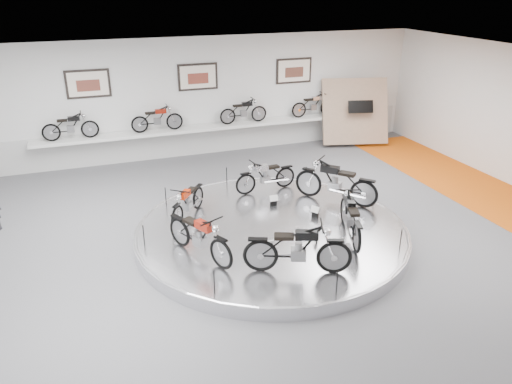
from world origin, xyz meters
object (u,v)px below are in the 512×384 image
object	(u,v)px
bike_d	(199,236)
bike_f	(351,217)
display_platform	(271,232)
shelf	(202,128)
bike_a	(336,182)
bike_e	(297,248)
bike_c	(188,201)
bike_b	(266,176)

from	to	relation	value
bike_d	bike_f	bearing A→B (deg)	59.31
display_platform	shelf	bearing A→B (deg)	90.00
bike_a	bike_e	xyz separation A→B (m)	(-2.37, -2.79, -0.03)
bike_f	display_platform	bearing A→B (deg)	72.32
shelf	bike_e	bearing A→B (deg)	-91.75
shelf	bike_c	xyz separation A→B (m)	(-1.72, -5.24, -0.26)
display_platform	bike_a	world-z (taller)	bike_a
bike_b	bike_f	distance (m)	3.27
shelf	bike_f	world-z (taller)	bike_f
bike_d	shelf	bearing A→B (deg)	139.67
bike_b	bike_c	bearing A→B (deg)	15.91
bike_c	bike_f	xyz separation A→B (m)	(3.20, -2.23, 0.06)
bike_c	bike_d	world-z (taller)	bike_d
bike_b	bike_e	distance (m)	4.20
bike_a	bike_e	world-z (taller)	bike_a
display_platform	bike_e	bearing A→B (deg)	-97.32
bike_c	bike_d	size ratio (longest dim) A/B	0.88
shelf	bike_e	distance (m)	8.41
bike_e	shelf	bearing A→B (deg)	111.11
shelf	bike_e	world-z (taller)	bike_e
bike_c	bike_e	xyz separation A→B (m)	(1.46, -3.16, 0.10)
display_platform	bike_e	xyz separation A→B (m)	(-0.26, -2.01, 0.69)
bike_a	display_platform	bearing A→B (deg)	68.96
shelf	bike_f	xyz separation A→B (m)	(1.48, -7.47, -0.20)
bike_a	bike_e	size ratio (longest dim) A/B	1.05
bike_f	bike_d	bearing A→B (deg)	102.92
bike_c	bike_b	bearing A→B (deg)	149.47
shelf	bike_f	distance (m)	7.62
bike_a	bike_d	size ratio (longest dim) A/B	1.13
display_platform	bike_e	size ratio (longest dim) A/B	3.51
display_platform	bike_c	world-z (taller)	bike_c
bike_d	bike_e	distance (m)	2.08
bike_b	bike_f	bearing A→B (deg)	98.83
bike_a	bike_e	distance (m)	3.65
bike_a	bike_b	bearing A→B (deg)	6.29
bike_e	bike_f	size ratio (longest dim) A/B	1.07
shelf	bike_a	xyz separation A→B (m)	(2.11, -5.62, -0.14)
bike_c	bike_e	bearing A→B (deg)	62.92
bike_a	bike_f	distance (m)	1.96
display_platform	bike_a	bearing A→B (deg)	20.31
shelf	bike_c	distance (m)	5.53
shelf	bike_d	bearing A→B (deg)	-104.99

